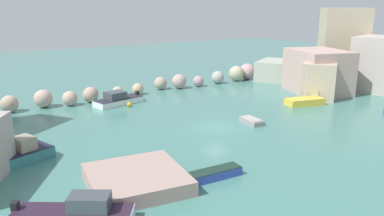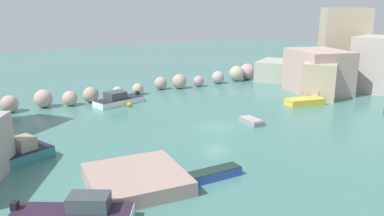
{
  "view_description": "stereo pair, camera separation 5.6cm",
  "coord_description": "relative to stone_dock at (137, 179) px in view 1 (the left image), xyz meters",
  "views": [
    {
      "loc": [
        -22.42,
        -29.4,
        11.86
      ],
      "look_at": [
        0.0,
        4.43,
        1.0
      ],
      "focal_mm": 36.13,
      "sensor_mm": 36.0,
      "label": 1
    },
    {
      "loc": [
        -22.38,
        -29.43,
        11.86
      ],
      "look_at": [
        0.0,
        4.43,
        1.0
      ],
      "focal_mm": 36.13,
      "sensor_mm": 36.0,
      "label": 2
    }
  ],
  "objects": [
    {
      "name": "moored_boat_5",
      "position": [
        7.78,
        21.48,
        0.1
      ],
      "size": [
        6.37,
        3.47,
        1.64
      ],
      "rotation": [
        0.0,
        0.0,
        3.34
      ],
      "color": "white",
      "rests_on": "cove_water"
    },
    {
      "name": "moored_boat_3",
      "position": [
        -4.79,
        -2.31,
        0.12
      ],
      "size": [
        6.48,
        5.18,
        1.73
      ],
      "rotation": [
        0.0,
        0.0,
        5.68
      ],
      "color": "white",
      "rests_on": "cove_water"
    },
    {
      "name": "moored_boat_2",
      "position": [
        26.79,
        8.63,
        -0.08
      ],
      "size": [
        4.95,
        3.07,
        4.54
      ],
      "rotation": [
        0.0,
        0.0,
        6.02
      ],
      "color": "yellow",
      "rests_on": "cove_water"
    },
    {
      "name": "moored_boat_0",
      "position": [
        4.93,
        -1.92,
        -0.17
      ],
      "size": [
        4.47,
        1.43,
        0.67
      ],
      "rotation": [
        0.0,
        0.0,
        3.08
      ],
      "color": "#374EB4",
      "rests_on": "cove_water"
    },
    {
      "name": "cliff_headland_right",
      "position": [
        39.35,
        13.66,
        3.22
      ],
      "size": [
        22.45,
        21.72,
        11.43
      ],
      "color": "tan",
      "rests_on": "ground"
    },
    {
      "name": "channel_buoy",
      "position": [
        8.44,
        19.64,
        -0.21
      ],
      "size": [
        0.58,
        0.58,
        0.58
      ],
      "primitive_type": "sphere",
      "color": "gold",
      "rests_on": "cove_water"
    },
    {
      "name": "cove_water",
      "position": [
        12.35,
        7.43,
        -0.5
      ],
      "size": [
        160.0,
        160.0,
        0.0
      ],
      "primitive_type": "plane",
      "color": "#457E75",
      "rests_on": "ground"
    },
    {
      "name": "stone_dock",
      "position": [
        0.0,
        0.0,
        0.0
      ],
      "size": [
        7.11,
        7.13,
        1.0
      ],
      "primitive_type": "cube",
      "rotation": [
        0.0,
        0.0,
        -0.15
      ],
      "color": "tan",
      "rests_on": "ground"
    },
    {
      "name": "moored_boat_4",
      "position": [
        -5.86,
        8.79,
        0.12
      ],
      "size": [
        5.64,
        3.92,
        1.92
      ],
      "rotation": [
        0.0,
        0.0,
        0.33
      ],
      "color": "teal",
      "rests_on": "cove_water"
    },
    {
      "name": "moored_boat_1",
      "position": [
        16.17,
        6.47,
        -0.23
      ],
      "size": [
        1.63,
        2.92,
        0.56
      ],
      "rotation": [
        0.0,
        0.0,
        4.6
      ],
      "color": "gray",
      "rests_on": "cove_water"
    },
    {
      "name": "rock_breakwater",
      "position": [
        17.01,
        25.1,
        0.55
      ],
      "size": [
        38.38,
        3.92,
        2.58
      ],
      "color": "#C5A693",
      "rests_on": "ground"
    }
  ]
}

